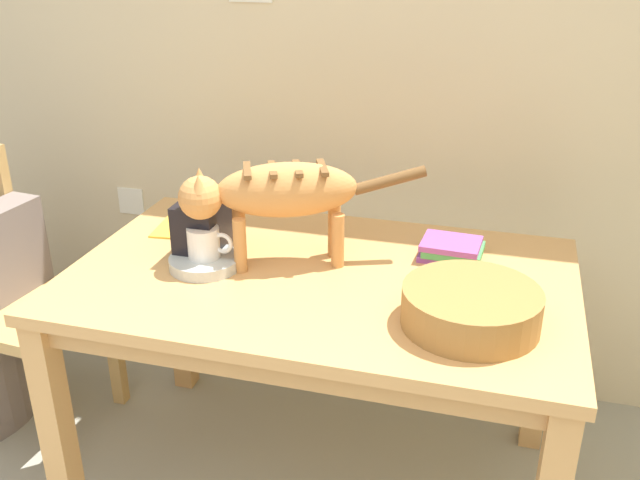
# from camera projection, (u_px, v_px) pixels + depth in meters

# --- Properties ---
(wall_rear) EXTENTS (4.32, 0.11, 2.50)m
(wall_rear) POSITION_uv_depth(u_px,v_px,m) (400.00, 47.00, 2.36)
(wall_rear) COLOR beige
(wall_rear) RESTS_ON ground_plane
(dining_table) EXTENTS (1.38, 0.86, 0.75)m
(dining_table) POSITION_uv_depth(u_px,v_px,m) (320.00, 301.00, 1.98)
(dining_table) COLOR tan
(dining_table) RESTS_ON ground_plane
(cat) EXTENTS (0.64, 0.31, 0.30)m
(cat) POSITION_uv_depth(u_px,v_px,m) (274.00, 194.00, 1.91)
(cat) COLOR #CC8948
(cat) RESTS_ON dining_table
(saucer_bowl) EXTENTS (0.20, 0.20, 0.03)m
(saucer_bowl) POSITION_uv_depth(u_px,v_px,m) (205.00, 262.00, 1.97)
(saucer_bowl) COLOR #B6BCB5
(saucer_bowl) RESTS_ON dining_table
(coffee_mug) EXTENTS (0.13, 0.09, 0.09)m
(coffee_mug) POSITION_uv_depth(u_px,v_px,m) (205.00, 242.00, 1.94)
(coffee_mug) COLOR white
(coffee_mug) RESTS_ON saucer_bowl
(magazine) EXTENTS (0.27, 0.24, 0.01)m
(magazine) POSITION_uv_depth(u_px,v_px,m) (198.00, 226.00, 2.23)
(magazine) COLOR yellow
(magazine) RESTS_ON dining_table
(book_stack) EXTENTS (0.18, 0.15, 0.05)m
(book_stack) POSITION_uv_depth(u_px,v_px,m) (451.00, 249.00, 2.02)
(book_stack) COLOR purple
(book_stack) RESTS_ON dining_table
(wicker_basket) EXTENTS (0.33, 0.33, 0.09)m
(wicker_basket) POSITION_uv_depth(u_px,v_px,m) (471.00, 307.00, 1.67)
(wicker_basket) COLOR #9F7038
(wicker_basket) RESTS_ON dining_table
(toaster) EXTENTS (0.12, 0.20, 0.18)m
(toaster) POSITION_uv_depth(u_px,v_px,m) (205.00, 226.00, 2.02)
(toaster) COLOR black
(toaster) RESTS_ON dining_table
(wooden_chair_near) EXTENTS (0.45, 0.45, 0.95)m
(wooden_chair_near) POSITION_uv_depth(u_px,v_px,m) (15.00, 304.00, 2.35)
(wooden_chair_near) COLOR tan
(wooden_chair_near) RESTS_ON ground_plane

